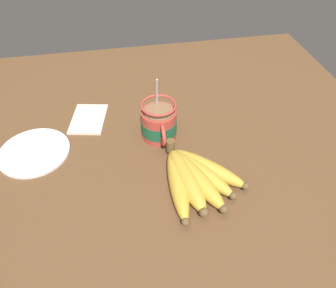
% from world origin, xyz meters
% --- Properties ---
extents(table, '(1.12, 1.12, 0.04)m').
position_xyz_m(table, '(0.00, 0.00, 0.02)').
color(table, brown).
rests_on(table, ground).
extents(coffee_mug, '(0.12, 0.09, 0.15)m').
position_xyz_m(coffee_mug, '(-0.07, -0.02, 0.08)').
color(coffee_mug, '#B23D33').
rests_on(coffee_mug, table).
extents(banana_bunch, '(0.22, 0.17, 0.04)m').
position_xyz_m(banana_bunch, '(0.09, 0.02, 0.06)').
color(banana_bunch, brown).
rests_on(banana_bunch, table).
extents(napkin, '(0.14, 0.11, 0.01)m').
position_xyz_m(napkin, '(-0.17, -0.20, 0.04)').
color(napkin, beige).
rests_on(napkin, table).
extents(small_plate, '(0.17, 0.17, 0.01)m').
position_xyz_m(small_plate, '(-0.07, -0.32, 0.04)').
color(small_plate, white).
rests_on(small_plate, table).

